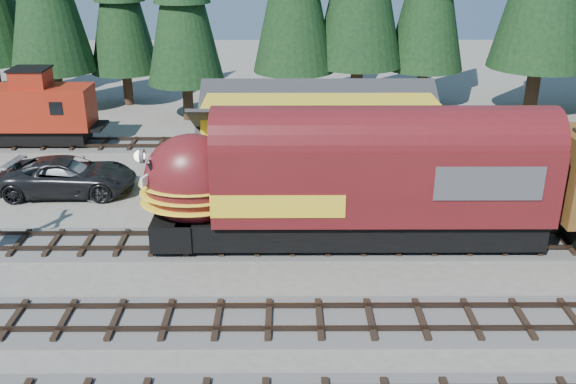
{
  "coord_description": "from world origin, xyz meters",
  "views": [
    {
      "loc": [
        -1.79,
        -21.21,
        12.91
      ],
      "look_at": [
        -1.69,
        4.0,
        2.52
      ],
      "focal_mm": 40.0,
      "sensor_mm": 36.0,
      "label": 1
    }
  ],
  "objects_px": {
    "caboose": "(23,111)",
    "pickup_truck_b": "(66,178)",
    "locomotive": "(338,187)",
    "depot": "(320,136)",
    "pickup_truck_a": "(69,176)"
  },
  "relations": [
    {
      "from": "locomotive",
      "to": "pickup_truck_b",
      "type": "height_order",
      "value": "locomotive"
    },
    {
      "from": "caboose",
      "to": "pickup_truck_b",
      "type": "relative_size",
      "value": 1.47
    },
    {
      "from": "locomotive",
      "to": "caboose",
      "type": "relative_size",
      "value": 1.98
    },
    {
      "from": "caboose",
      "to": "pickup_truck_a",
      "type": "bearing_deg",
      "value": -56.86
    },
    {
      "from": "pickup_truck_a",
      "to": "depot",
      "type": "bearing_deg",
      "value": -89.45
    },
    {
      "from": "depot",
      "to": "caboose",
      "type": "height_order",
      "value": "depot"
    },
    {
      "from": "locomotive",
      "to": "pickup_truck_b",
      "type": "xyz_separation_m",
      "value": [
        -13.7,
        6.03,
        -1.88
      ]
    },
    {
      "from": "depot",
      "to": "pickup_truck_a",
      "type": "relative_size",
      "value": 1.86
    },
    {
      "from": "locomotive",
      "to": "depot",
      "type": "bearing_deg",
      "value": 93.86
    },
    {
      "from": "caboose",
      "to": "pickup_truck_b",
      "type": "distance_m",
      "value": 9.55
    },
    {
      "from": "locomotive",
      "to": "pickup_truck_a",
      "type": "distance_m",
      "value": 14.94
    },
    {
      "from": "pickup_truck_a",
      "to": "pickup_truck_b",
      "type": "height_order",
      "value": "pickup_truck_a"
    },
    {
      "from": "pickup_truck_b",
      "to": "locomotive",
      "type": "bearing_deg",
      "value": -106.03
    },
    {
      "from": "locomotive",
      "to": "caboose",
      "type": "bearing_deg",
      "value": 143.26
    },
    {
      "from": "locomotive",
      "to": "pickup_truck_a",
      "type": "xyz_separation_m",
      "value": [
        -13.55,
        6.03,
        -1.79
      ]
    }
  ]
}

